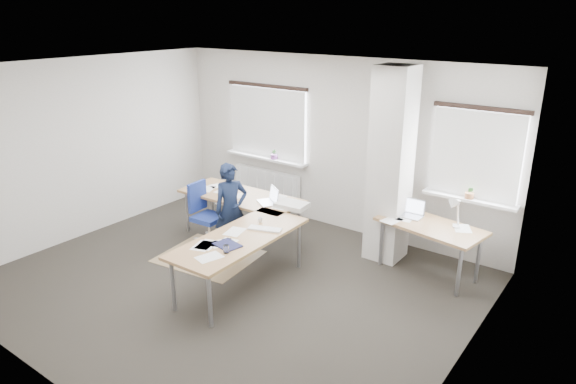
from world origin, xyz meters
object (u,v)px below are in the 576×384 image
Objects in this scene: desk_main at (244,217)px; person at (231,209)px; desk_side at (430,228)px; task_chair at (207,227)px.

person is (-0.34, 0.11, 0.00)m from desk_main.
person is (-2.61, -1.10, 0.01)m from desk_side.
task_chair is at bearing 170.30° from desk_main.
desk_side is at bearing 15.61° from task_chair.
person reaches higher than desk_main.
desk_side is 1.08× the size of person.
desk_main is at bearing -78.18° from person.
desk_main is at bearing -11.76° from task_chair.
task_chair is (-3.16, -1.07, -0.42)m from desk_side.
task_chair is at bearing -151.33° from desk_side.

